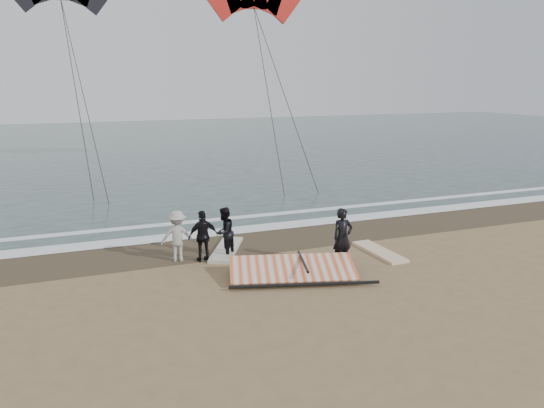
% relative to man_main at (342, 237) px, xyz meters
% --- Properties ---
extents(ground, '(120.00, 120.00, 0.00)m').
position_rel_man_main_xyz_m(ground, '(-1.66, -1.35, -0.85)').
color(ground, '#8C704C').
rests_on(ground, ground).
extents(sea, '(120.00, 54.00, 0.02)m').
position_rel_man_main_xyz_m(sea, '(-1.66, 31.65, -0.84)').
color(sea, '#233838').
rests_on(sea, ground).
extents(wet_sand, '(120.00, 2.80, 0.01)m').
position_rel_man_main_xyz_m(wet_sand, '(-1.66, 3.15, -0.84)').
color(wet_sand, '#4C3D2B').
rests_on(wet_sand, ground).
extents(foam_near, '(120.00, 0.90, 0.01)m').
position_rel_man_main_xyz_m(foam_near, '(-1.66, 4.55, -0.82)').
color(foam_near, white).
rests_on(foam_near, sea).
extents(foam_far, '(120.00, 0.45, 0.01)m').
position_rel_man_main_xyz_m(foam_far, '(-1.66, 6.25, -0.82)').
color(foam_far, white).
rests_on(foam_far, sea).
extents(man_main, '(0.64, 0.43, 1.70)m').
position_rel_man_main_xyz_m(man_main, '(0.00, 0.00, 0.00)').
color(man_main, black).
rests_on(man_main, ground).
extents(board_white, '(0.68, 2.23, 0.09)m').
position_rel_man_main_xyz_m(board_white, '(1.63, 0.57, -0.80)').
color(board_white, white).
rests_on(board_white, ground).
extents(board_cream, '(1.71, 2.49, 0.10)m').
position_rel_man_main_xyz_m(board_cream, '(-2.74, 2.48, -0.80)').
color(board_cream, beige).
rests_on(board_cream, ground).
extents(trio_cluster, '(2.42, 0.97, 1.54)m').
position_rel_man_main_xyz_m(trio_cluster, '(-3.70, 2.01, -0.08)').
color(trio_cluster, black).
rests_on(trio_cluster, ground).
extents(sail_rig, '(3.79, 2.53, 0.49)m').
position_rel_man_main_xyz_m(sail_rig, '(-1.80, -0.29, -0.66)').
color(sail_rig, black).
rests_on(sail_rig, ground).
extents(kite_red, '(6.61, 4.11, 12.33)m').
position_rel_man_main_xyz_m(kite_red, '(3.36, 17.05, 8.77)').
color(kite_red, red).
rests_on(kite_red, ground).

